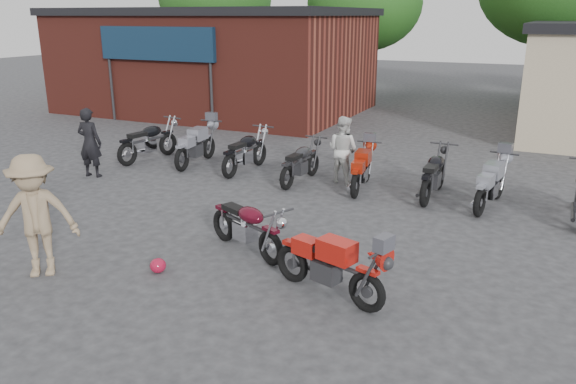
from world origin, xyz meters
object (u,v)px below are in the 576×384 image
at_px(sportbike, 330,262).
at_px(row_bike_4, 362,167).
at_px(row_bike_0, 149,139).
at_px(row_bike_6, 491,181).
at_px(helmet, 158,266).
at_px(vintage_motorcycle, 247,223).
at_px(person_tan, 35,216).
at_px(row_bike_2, 246,149).
at_px(row_bike_3, 301,160).
at_px(person_dark, 90,143).
at_px(row_bike_1, 196,143).
at_px(person_light, 343,150).
at_px(row_bike_5, 434,172).

xyz_separation_m(sportbike, row_bike_4, (-1.25, 5.35, -0.00)).
relative_size(row_bike_0, row_bike_6, 1.07).
height_order(helmet, row_bike_4, row_bike_4).
bearing_deg(vintage_motorcycle, person_tan, -115.84).
bearing_deg(helmet, row_bike_2, 106.05).
height_order(person_tan, row_bike_0, person_tan).
bearing_deg(row_bike_3, person_dark, 112.39).
bearing_deg(row_bike_1, person_light, -94.11).
xyz_separation_m(row_bike_3, row_bike_6, (4.48, -0.00, 0.02)).
height_order(sportbike, row_bike_0, row_bike_0).
bearing_deg(row_bike_6, helmet, 150.96).
distance_m(person_dark, row_bike_2, 3.98).
bearing_deg(row_bike_4, vintage_motorcycle, 165.25).
xyz_separation_m(row_bike_1, row_bike_5, (6.57, -0.18, -0.01)).
bearing_deg(helmet, person_tan, -153.13).
relative_size(row_bike_1, row_bike_6, 1.05).
relative_size(vintage_motorcycle, row_bike_1, 0.91).
bearing_deg(vintage_motorcycle, row_bike_0, 165.79).
relative_size(sportbike, person_dark, 1.08).
height_order(person_dark, person_light, person_dark).
distance_m(row_bike_0, row_bike_2, 3.11).
bearing_deg(row_bike_2, person_tan, -176.87).
bearing_deg(vintage_motorcycle, row_bike_6, 75.53).
bearing_deg(row_bike_1, person_tan, -171.32).
bearing_deg(person_tan, person_light, 33.10).
relative_size(vintage_motorcycle, row_bike_3, 0.99).
height_order(helmet, row_bike_5, row_bike_5).
height_order(row_bike_1, row_bike_6, row_bike_1).
xyz_separation_m(vintage_motorcycle, helmet, (-0.93, -1.31, -0.43)).
bearing_deg(helmet, row_bike_4, 74.84).
bearing_deg(row_bike_6, row_bike_3, 99.12).
bearing_deg(row_bike_6, sportbike, 171.60).
distance_m(helmet, person_dark, 6.47).
xyz_separation_m(person_dark, row_bike_5, (8.32, 1.98, -0.29)).
relative_size(helmet, row_bike_3, 0.14).
distance_m(row_bike_1, row_bike_6, 7.83).
bearing_deg(person_dark, row_bike_3, -169.34).
distance_m(person_tan, row_bike_4, 7.35).
bearing_deg(row_bike_2, row_bike_4, -92.09).
distance_m(person_dark, person_light, 6.43).
relative_size(sportbike, row_bike_5, 0.93).
bearing_deg(row_bike_5, person_tan, 145.11).
bearing_deg(person_dark, person_light, -168.33).
xyz_separation_m(person_tan, row_bike_5, (4.88, 6.73, -0.39)).
distance_m(helmet, row_bike_6, 7.27).
xyz_separation_m(person_dark, person_tan, (3.45, -4.75, 0.10)).
bearing_deg(row_bike_3, sportbike, -149.07).
xyz_separation_m(row_bike_0, row_bike_2, (3.11, 0.09, -0.02)).
xyz_separation_m(row_bike_4, row_bike_5, (1.67, 0.13, 0.05)).
distance_m(row_bike_3, row_bike_6, 4.48).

